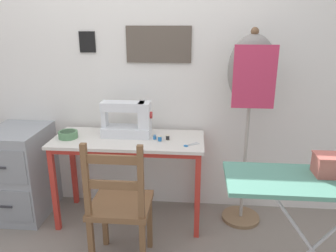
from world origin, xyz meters
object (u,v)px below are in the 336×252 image
at_px(storage_box, 330,165).
at_px(ironing_board, 322,187).
at_px(thread_spool_mid_table, 160,139).
at_px(wooden_chair, 120,207).
at_px(sewing_machine, 129,120).
at_px(filing_cabinet, 21,172).
at_px(thread_spool_near_machine, 155,137).
at_px(fabric_bowl, 68,134).
at_px(scissors, 189,145).
at_px(thread_spool_far_edge, 168,137).
at_px(dress_form, 251,81).

bearing_deg(storage_box, ironing_board, -130.66).
bearing_deg(storage_box, thread_spool_mid_table, 143.49).
xyz_separation_m(wooden_chair, ironing_board, (1.16, -0.28, 0.35)).
xyz_separation_m(sewing_machine, filing_cabinet, (-0.96, -0.03, -0.48)).
bearing_deg(wooden_chair, thread_spool_near_machine, 72.64).
xyz_separation_m(wooden_chair, storage_box, (1.21, -0.23, 0.46)).
xyz_separation_m(thread_spool_mid_table, filing_cabinet, (-1.22, 0.07, -0.37)).
xyz_separation_m(fabric_bowl, scissors, (0.97, -0.08, -0.03)).
height_order(thread_spool_mid_table, ironing_board, ironing_board).
height_order(fabric_bowl, ironing_board, ironing_board).
distance_m(thread_spool_near_machine, wooden_chair, 0.65).
distance_m(scissors, thread_spool_mid_table, 0.24).
height_order(sewing_machine, thread_spool_far_edge, sewing_machine).
xyz_separation_m(filing_cabinet, ironing_board, (2.16, -0.86, 0.41)).
height_order(sewing_machine, dress_form, dress_form).
distance_m(thread_spool_far_edge, storage_box, 1.22).
bearing_deg(thread_spool_mid_table, wooden_chair, -112.90).
height_order(fabric_bowl, dress_form, dress_form).
bearing_deg(wooden_chair, scissors, 44.56).
xyz_separation_m(scissors, wooden_chair, (-0.44, -0.44, -0.29)).
bearing_deg(fabric_bowl, thread_spool_near_machine, 1.72).
xyz_separation_m(scissors, thread_spool_mid_table, (-0.23, 0.07, 0.02)).
relative_size(sewing_machine, filing_cabinet, 0.52).
xyz_separation_m(thread_spool_far_edge, dress_form, (0.63, 0.07, 0.44)).
distance_m(thread_spool_near_machine, ironing_board, 1.29).
xyz_separation_m(fabric_bowl, wooden_chair, (0.53, -0.52, -0.32)).
height_order(scissors, thread_spool_near_machine, thread_spool_near_machine).
relative_size(thread_spool_far_edge, filing_cabinet, 0.05).
height_order(scissors, thread_spool_mid_table, thread_spool_mid_table).
height_order(sewing_machine, fabric_bowl, sewing_machine).
bearing_deg(sewing_machine, fabric_bowl, -169.73).
relative_size(thread_spool_near_machine, wooden_chair, 0.04).
bearing_deg(scissors, filing_cabinet, 174.54).
xyz_separation_m(wooden_chair, filing_cabinet, (-1.00, 0.58, -0.06)).
height_order(sewing_machine, storage_box, sewing_machine).
xyz_separation_m(fabric_bowl, dress_form, (1.43, 0.10, 0.43)).
relative_size(thread_spool_far_edge, ironing_board, 0.04).
xyz_separation_m(thread_spool_mid_table, storage_box, (0.99, -0.73, 0.15)).
bearing_deg(scissors, ironing_board, -45.26).
bearing_deg(thread_spool_near_machine, filing_cabinet, 178.41).
distance_m(scissors, ironing_board, 1.01).
xyz_separation_m(fabric_bowl, storage_box, (1.74, -0.75, 0.14)).
relative_size(thread_spool_mid_table, ironing_board, 0.04).
distance_m(sewing_machine, thread_spool_far_edge, 0.34).
distance_m(thread_spool_near_machine, thread_spool_far_edge, 0.10).
relative_size(filing_cabinet, storage_box, 4.74).
bearing_deg(fabric_bowl, storage_box, -23.33).
bearing_deg(filing_cabinet, fabric_bowl, -6.45).
bearing_deg(storage_box, fabric_bowl, 156.67).
bearing_deg(dress_form, fabric_bowl, -176.15).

